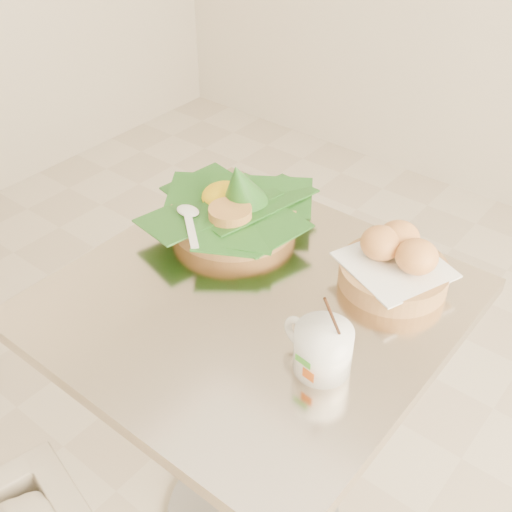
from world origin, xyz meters
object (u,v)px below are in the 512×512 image
Objects in this scene: bread_basket at (395,263)px; coffee_mug at (322,348)px; rice_basket at (233,207)px; cafe_table at (253,378)px.

coffee_mug is at bearing -86.35° from bread_basket.
rice_basket is 0.37m from bread_basket.
coffee_mug is (0.38, -0.22, -0.00)m from rice_basket.
coffee_mug is (0.20, -0.06, 0.27)m from cafe_table.
coffee_mug is at bearing -30.60° from rice_basket.
rice_basket is 2.06× the size of coffee_mug.
bread_basket is 0.27m from coffee_mug.
coffee_mug is at bearing -17.85° from cafe_table.
cafe_table is 0.36m from rice_basket.
rice_basket reaches higher than cafe_table.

